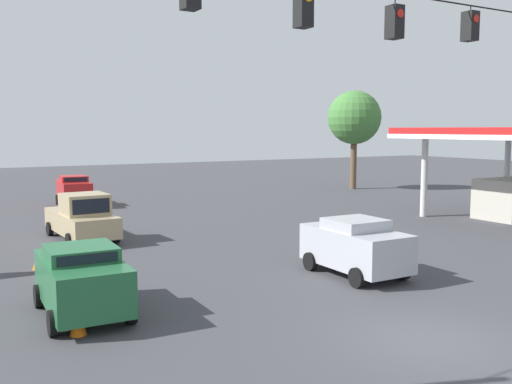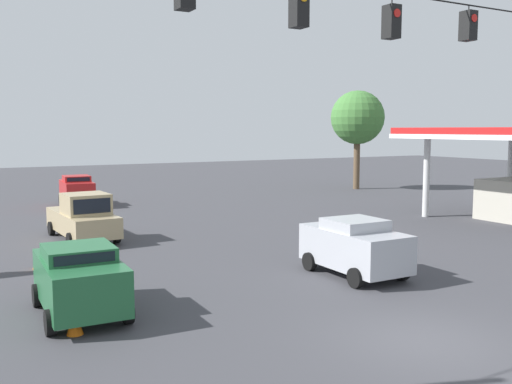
{
  "view_description": "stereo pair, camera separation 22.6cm",
  "coord_description": "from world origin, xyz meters",
  "px_view_note": "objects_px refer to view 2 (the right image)",
  "views": [
    {
      "loc": [
        9.92,
        9.09,
        4.91
      ],
      "look_at": [
        -1.2,
        -10.24,
        2.46
      ],
      "focal_mm": 40.0,
      "sensor_mm": 36.0,
      "label": 1
    },
    {
      "loc": [
        9.73,
        9.2,
        4.91
      ],
      "look_at": [
        -1.2,
        -10.24,
        2.46
      ],
      "focal_mm": 40.0,
      "sensor_mm": 36.0,
      "label": 2
    }
  ],
  "objects_px": {
    "sedan_silver_crossing_near": "(354,246)",
    "traffic_cone_second": "(57,295)",
    "sedan_green_parked_shoulder": "(79,279)",
    "pickup_truck_tan_withflow_far": "(83,218)",
    "sedan_red_withflow_deep": "(77,190)",
    "traffic_cone_third": "(51,275)",
    "traffic_cone_nearest": "(75,320)",
    "traffic_cone_fourth": "(38,259)",
    "tree_horizon_right": "(358,118)",
    "overhead_signal_span": "(391,97)"
  },
  "relations": [
    {
      "from": "traffic_cone_nearest",
      "to": "sedan_red_withflow_deep",
      "type": "bearing_deg",
      "value": -102.14
    },
    {
      "from": "traffic_cone_fourth",
      "to": "sedan_silver_crossing_near",
      "type": "bearing_deg",
      "value": 146.07
    },
    {
      "from": "traffic_cone_third",
      "to": "traffic_cone_nearest",
      "type": "bearing_deg",
      "value": 86.82
    },
    {
      "from": "overhead_signal_span",
      "to": "traffic_cone_fourth",
      "type": "bearing_deg",
      "value": -56.65
    },
    {
      "from": "sedan_green_parked_shoulder",
      "to": "traffic_cone_fourth",
      "type": "distance_m",
      "value": 5.88
    },
    {
      "from": "traffic_cone_fourth",
      "to": "tree_horizon_right",
      "type": "distance_m",
      "value": 32.06
    },
    {
      "from": "sedan_red_withflow_deep",
      "to": "traffic_cone_second",
      "type": "xyz_separation_m",
      "value": [
        5.09,
        21.37,
        -0.67
      ]
    },
    {
      "from": "sedan_red_withflow_deep",
      "to": "sedan_green_parked_shoulder",
      "type": "xyz_separation_m",
      "value": [
        4.66,
        22.31,
        -0.04
      ]
    },
    {
      "from": "overhead_signal_span",
      "to": "sedan_green_parked_shoulder",
      "type": "xyz_separation_m",
      "value": [
        6.62,
        -4.5,
        -4.72
      ]
    },
    {
      "from": "traffic_cone_fourth",
      "to": "sedan_green_parked_shoulder",
      "type": "bearing_deg",
      "value": 91.81
    },
    {
      "from": "sedan_silver_crossing_near",
      "to": "traffic_cone_fourth",
      "type": "height_order",
      "value": "sedan_silver_crossing_near"
    },
    {
      "from": "pickup_truck_tan_withflow_far",
      "to": "sedan_green_parked_shoulder",
      "type": "bearing_deg",
      "value": 76.93
    },
    {
      "from": "pickup_truck_tan_withflow_far",
      "to": "traffic_cone_nearest",
      "type": "distance_m",
      "value": 12.4
    },
    {
      "from": "sedan_red_withflow_deep",
      "to": "traffic_cone_third",
      "type": "relative_size",
      "value": 5.81
    },
    {
      "from": "traffic_cone_nearest",
      "to": "tree_horizon_right",
      "type": "distance_m",
      "value": 36.44
    },
    {
      "from": "overhead_signal_span",
      "to": "sedan_silver_crossing_near",
      "type": "bearing_deg",
      "value": -119.64
    },
    {
      "from": "traffic_cone_fourth",
      "to": "tree_horizon_right",
      "type": "xyz_separation_m",
      "value": [
        -27.31,
        -15.88,
        5.48
      ]
    },
    {
      "from": "traffic_cone_nearest",
      "to": "traffic_cone_second",
      "type": "relative_size",
      "value": 1.0
    },
    {
      "from": "pickup_truck_tan_withflow_far",
      "to": "traffic_cone_third",
      "type": "xyz_separation_m",
      "value": [
        2.64,
        7.28,
        -0.63
      ]
    },
    {
      "from": "traffic_cone_second",
      "to": "traffic_cone_third",
      "type": "height_order",
      "value": "same"
    },
    {
      "from": "pickup_truck_tan_withflow_far",
      "to": "traffic_cone_third",
      "type": "bearing_deg",
      "value": 70.06
    },
    {
      "from": "traffic_cone_third",
      "to": "overhead_signal_span",
      "type": "bearing_deg",
      "value": 131.15
    },
    {
      "from": "sedan_green_parked_shoulder",
      "to": "traffic_cone_nearest",
      "type": "distance_m",
      "value": 1.65
    },
    {
      "from": "pickup_truck_tan_withflow_far",
      "to": "traffic_cone_nearest",
      "type": "height_order",
      "value": "pickup_truck_tan_withflow_far"
    },
    {
      "from": "sedan_red_withflow_deep",
      "to": "traffic_cone_second",
      "type": "distance_m",
      "value": 21.98
    },
    {
      "from": "sedan_silver_crossing_near",
      "to": "traffic_cone_nearest",
      "type": "xyz_separation_m",
      "value": [
        9.44,
        1.13,
        -0.65
      ]
    },
    {
      "from": "sedan_red_withflow_deep",
      "to": "traffic_cone_nearest",
      "type": "bearing_deg",
      "value": 77.86
    },
    {
      "from": "pickup_truck_tan_withflow_far",
      "to": "traffic_cone_second",
      "type": "xyz_separation_m",
      "value": [
        2.88,
        9.63,
        -0.63
      ]
    },
    {
      "from": "traffic_cone_second",
      "to": "sedan_green_parked_shoulder",
      "type": "bearing_deg",
      "value": 114.33
    },
    {
      "from": "sedan_silver_crossing_near",
      "to": "traffic_cone_second",
      "type": "relative_size",
      "value": 5.59
    },
    {
      "from": "sedan_silver_crossing_near",
      "to": "traffic_cone_fourth",
      "type": "bearing_deg",
      "value": -33.93
    },
    {
      "from": "overhead_signal_span",
      "to": "traffic_cone_second",
      "type": "relative_size",
      "value": 30.83
    },
    {
      "from": "sedan_red_withflow_deep",
      "to": "traffic_cone_nearest",
      "type": "distance_m",
      "value": 24.33
    },
    {
      "from": "overhead_signal_span",
      "to": "traffic_cone_fourth",
      "type": "height_order",
      "value": "overhead_signal_span"
    },
    {
      "from": "traffic_cone_second",
      "to": "traffic_cone_third",
      "type": "distance_m",
      "value": 2.36
    },
    {
      "from": "sedan_red_withflow_deep",
      "to": "traffic_cone_fourth",
      "type": "height_order",
      "value": "sedan_red_withflow_deep"
    },
    {
      "from": "traffic_cone_fourth",
      "to": "tree_horizon_right",
      "type": "relative_size",
      "value": 0.09
    },
    {
      "from": "sedan_silver_crossing_near",
      "to": "traffic_cone_fourth",
      "type": "distance_m",
      "value": 11.08
    },
    {
      "from": "overhead_signal_span",
      "to": "traffic_cone_second",
      "type": "bearing_deg",
      "value": -37.69
    },
    {
      "from": "sedan_green_parked_shoulder",
      "to": "sedan_silver_crossing_near",
      "type": "distance_m",
      "value": 9.0
    },
    {
      "from": "overhead_signal_span",
      "to": "traffic_cone_nearest",
      "type": "xyz_separation_m",
      "value": [
        7.07,
        -3.04,
        -5.35
      ]
    },
    {
      "from": "traffic_cone_third",
      "to": "traffic_cone_fourth",
      "type": "distance_m",
      "value": 2.55
    },
    {
      "from": "traffic_cone_second",
      "to": "traffic_cone_fourth",
      "type": "bearing_deg",
      "value": -92.83
    },
    {
      "from": "sedan_red_withflow_deep",
      "to": "pickup_truck_tan_withflow_far",
      "type": "height_order",
      "value": "pickup_truck_tan_withflow_far"
    },
    {
      "from": "traffic_cone_second",
      "to": "traffic_cone_third",
      "type": "relative_size",
      "value": 1.0
    },
    {
      "from": "sedan_green_parked_shoulder",
      "to": "traffic_cone_second",
      "type": "relative_size",
      "value": 5.64
    },
    {
      "from": "sedan_green_parked_shoulder",
      "to": "sedan_silver_crossing_near",
      "type": "bearing_deg",
      "value": 177.88
    },
    {
      "from": "sedan_green_parked_shoulder",
      "to": "traffic_cone_second",
      "type": "bearing_deg",
      "value": -65.67
    },
    {
      "from": "sedan_silver_crossing_near",
      "to": "traffic_cone_third",
      "type": "bearing_deg",
      "value": -21.53
    },
    {
      "from": "sedan_silver_crossing_near",
      "to": "tree_horizon_right",
      "type": "xyz_separation_m",
      "value": [
        -18.13,
        -22.06,
        4.83
      ]
    }
  ]
}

